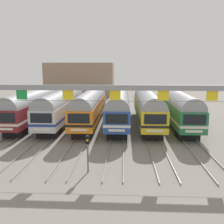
# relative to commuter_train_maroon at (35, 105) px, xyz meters

# --- Properties ---
(ground_plane) EXTENTS (160.00, 160.00, 0.00)m
(ground_plane) POSITION_rel_commuter_train_maroon_xyz_m (9.83, 0.00, -2.69)
(ground_plane) COLOR gray
(track_bed) EXTENTS (21.17, 70.00, 0.15)m
(track_bed) POSITION_rel_commuter_train_maroon_xyz_m (9.83, 17.00, -2.61)
(track_bed) COLOR gray
(track_bed) RESTS_ON ground
(commuter_train_maroon) EXTENTS (2.88, 18.06, 5.05)m
(commuter_train_maroon) POSITION_rel_commuter_train_maroon_xyz_m (0.00, 0.00, 0.00)
(commuter_train_maroon) COLOR maroon
(commuter_train_maroon) RESTS_ON ground
(commuter_train_silver) EXTENTS (2.88, 18.06, 4.77)m
(commuter_train_silver) POSITION_rel_commuter_train_maroon_xyz_m (3.93, -0.00, -0.00)
(commuter_train_silver) COLOR silver
(commuter_train_silver) RESTS_ON ground
(commuter_train_orange) EXTENTS (2.88, 18.06, 5.05)m
(commuter_train_orange) POSITION_rel_commuter_train_maroon_xyz_m (7.87, 0.00, 0.00)
(commuter_train_orange) COLOR orange
(commuter_train_orange) RESTS_ON ground
(commuter_train_blue) EXTENTS (2.88, 18.06, 4.77)m
(commuter_train_blue) POSITION_rel_commuter_train_maroon_xyz_m (11.80, -0.00, -0.00)
(commuter_train_blue) COLOR #284C9E
(commuter_train_blue) RESTS_ON ground
(commuter_train_yellow) EXTENTS (2.88, 18.06, 5.05)m
(commuter_train_yellow) POSITION_rel_commuter_train_maroon_xyz_m (15.73, 0.00, 0.00)
(commuter_train_yellow) COLOR gold
(commuter_train_yellow) RESTS_ON ground
(commuter_train_green) EXTENTS (2.88, 18.06, 4.77)m
(commuter_train_green) POSITION_rel_commuter_train_maroon_xyz_m (19.67, -0.00, -0.00)
(commuter_train_green) COLOR #236B42
(commuter_train_green) RESTS_ON ground
(catenary_gantry) EXTENTS (24.91, 0.44, 6.97)m
(catenary_gantry) POSITION_rel_commuter_train_maroon_xyz_m (9.83, -13.50, 2.64)
(catenary_gantry) COLOR gray
(catenary_gantry) RESTS_ON ground
(yard_signal_mast) EXTENTS (0.28, 0.35, 2.91)m
(yard_signal_mast) POSITION_rel_commuter_train_maroon_xyz_m (9.83, -16.15, -0.65)
(yard_signal_mast) COLOR #59595E
(yard_signal_mast) RESTS_ON ground
(maintenance_building) EXTENTS (18.33, 10.00, 8.99)m
(maintenance_building) POSITION_rel_commuter_train_maroon_xyz_m (0.29, 35.99, 1.81)
(maintenance_building) COLOR gray
(maintenance_building) RESTS_ON ground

